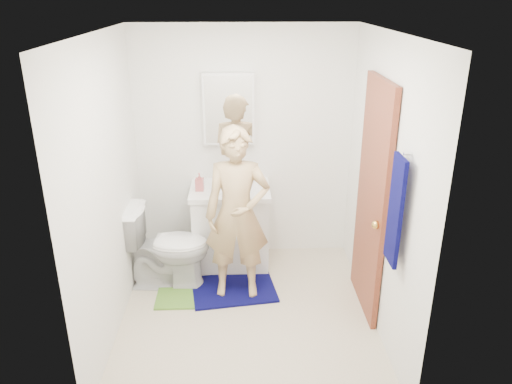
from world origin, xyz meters
TOP-DOWN VIEW (x-y plane):
  - floor at (0.00, 0.00)m, footprint 2.20×2.40m
  - ceiling at (0.00, 0.00)m, footprint 2.20×2.40m
  - wall_back at (0.00, 1.21)m, footprint 2.20×0.02m
  - wall_front at (0.00, -1.21)m, footprint 2.20×0.02m
  - wall_left at (-1.11, 0.00)m, footprint 0.02×2.40m
  - wall_right at (1.11, 0.00)m, footprint 0.02×2.40m
  - vanity_cabinet at (-0.15, 0.91)m, footprint 0.75×0.55m
  - countertop at (-0.15, 0.91)m, footprint 0.79×0.59m
  - sink_basin at (-0.15, 0.91)m, footprint 0.40×0.40m
  - faucet at (-0.15, 1.09)m, footprint 0.03×0.03m
  - medicine_cabinet at (-0.15, 1.14)m, footprint 0.50×0.12m
  - mirror_panel at (-0.15, 1.08)m, footprint 0.46×0.01m
  - door at (1.07, 0.15)m, footprint 0.05×0.80m
  - door_knob at (1.03, -0.17)m, footprint 0.07×0.07m
  - towel at (1.03, -0.57)m, footprint 0.03×0.24m
  - towel_hook at (1.07, -0.57)m, footprint 0.06×0.02m
  - toilet at (-0.76, 0.54)m, footprint 0.83×0.50m
  - bath_mat at (-0.12, 0.39)m, footprint 0.85×0.66m
  - green_rug at (-0.64, 0.26)m, footprint 0.41×0.35m
  - soap_dispenser at (-0.44, 0.87)m, footprint 0.08×0.09m
  - toothbrush_cup at (-0.03, 0.98)m, footprint 0.15×0.15m
  - man at (-0.08, 0.34)m, footprint 0.59×0.40m

SIDE VIEW (x-z plane):
  - floor at x=0.00m, z-range -0.02..0.00m
  - green_rug at x=-0.64m, z-range 0.00..0.02m
  - bath_mat at x=-0.12m, z-range 0.00..0.02m
  - vanity_cabinet at x=-0.15m, z-range 0.00..0.80m
  - toilet at x=-0.76m, z-range 0.00..0.82m
  - man at x=-0.08m, z-range 0.02..1.62m
  - countertop at x=-0.15m, z-range 0.80..0.85m
  - sink_basin at x=-0.15m, z-range 0.83..0.86m
  - toothbrush_cup at x=-0.03m, z-range 0.85..0.95m
  - faucet at x=-0.15m, z-range 0.85..0.97m
  - soap_dispenser at x=-0.44m, z-range 0.85..1.03m
  - door_knob at x=1.03m, z-range 0.91..0.98m
  - door at x=1.07m, z-range 0.00..2.05m
  - wall_back at x=0.00m, z-range 0.00..2.40m
  - wall_front at x=0.00m, z-range 0.00..2.40m
  - wall_left at x=-1.11m, z-range 0.00..2.40m
  - wall_right at x=1.11m, z-range 0.00..2.40m
  - towel at x=1.03m, z-range 0.85..1.65m
  - medicine_cabinet at x=-0.15m, z-range 1.25..1.95m
  - mirror_panel at x=-0.15m, z-range 1.27..1.93m
  - towel_hook at x=1.07m, z-range 1.66..1.68m
  - ceiling at x=0.00m, z-range 2.40..2.42m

